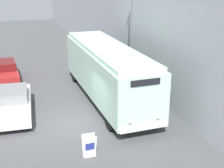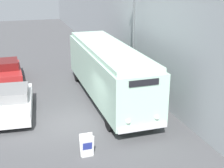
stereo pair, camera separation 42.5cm
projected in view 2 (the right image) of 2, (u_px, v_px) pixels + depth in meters
The scene contains 7 objects.
ground_plane at pixel (69, 124), 15.98m from camera, with size 80.00×80.00×0.00m, color #4C4C4F.
building_wall_right at pixel (115, 23), 25.45m from camera, with size 0.30×60.00×7.03m.
vintage_bus at pixel (108, 70), 18.56m from camera, with size 2.54×10.78×3.30m.
sign_board at pixel (87, 146), 12.98m from camera, with size 0.56×0.37×1.00m.
streetlamp at pixel (134, 22), 19.55m from camera, with size 0.36×0.36×6.82m.
parked_car_near at pixel (13, 102), 16.73m from camera, with size 2.30×4.78×1.51m.
parked_car_mid at pixel (7, 70), 22.28m from camera, with size 1.98×4.44×1.46m.
Camera 2 is at (-2.30, -14.38, 7.23)m, focal length 50.00 mm.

